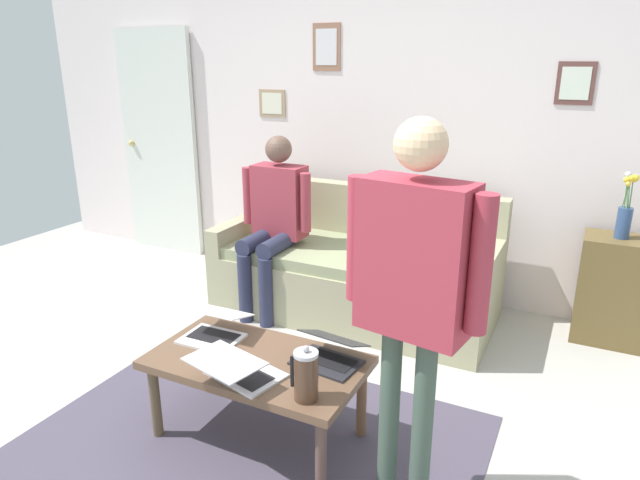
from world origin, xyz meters
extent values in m
plane|color=#B1ADA5|center=(0.00, 0.00, 0.00)|extent=(7.68, 7.68, 0.00)
cube|color=#484152|center=(-0.06, 0.04, 0.00)|extent=(2.14, 1.56, 0.01)
cube|color=silver|center=(0.00, -2.20, 1.35)|extent=(7.04, 0.10, 2.70)
cube|color=brown|center=(-1.20, -2.15, 1.64)|extent=(0.23, 0.02, 0.27)
cube|color=silver|center=(-1.20, -2.14, 1.64)|extent=(0.18, 0.00, 0.20)
cube|color=#90624C|center=(0.58, -2.15, 1.87)|extent=(0.23, 0.02, 0.35)
cube|color=silver|center=(0.58, -2.14, 1.87)|extent=(0.18, 0.00, 0.26)
cube|color=#9E8364|center=(1.08, -2.15, 1.44)|extent=(0.25, 0.02, 0.22)
cube|color=beige|center=(1.08, -2.14, 1.44)|extent=(0.19, 0.00, 0.17)
cube|color=silver|center=(2.29, -2.11, 1.02)|extent=(0.82, 0.05, 2.05)
sphere|color=tan|center=(2.60, -2.07, 1.02)|extent=(0.06, 0.06, 0.06)
cube|color=tan|center=(0.07, -1.57, 0.21)|extent=(1.97, 0.89, 0.42)
cube|color=#939B72|center=(0.07, -1.55, 0.46)|extent=(1.73, 0.81, 0.08)
cube|color=tan|center=(0.07, -1.94, 0.65)|extent=(1.97, 0.14, 0.46)
cube|color=tan|center=(-0.85, -1.57, 0.52)|extent=(0.12, 0.89, 0.20)
cube|color=tan|center=(1.00, -1.57, 0.52)|extent=(0.12, 0.89, 0.20)
cube|color=brown|center=(-0.06, -0.06, 0.41)|extent=(1.03, 0.57, 0.04)
cylinder|color=brown|center=(-0.51, 0.17, 0.20)|extent=(0.05, 0.05, 0.39)
cylinder|color=brown|center=(0.39, 0.17, 0.20)|extent=(0.05, 0.05, 0.39)
cylinder|color=brown|center=(-0.51, -0.28, 0.20)|extent=(0.05, 0.05, 0.39)
cylinder|color=brown|center=(0.39, -0.28, 0.20)|extent=(0.05, 0.05, 0.39)
cube|color=#28282D|center=(-0.38, -0.16, 0.44)|extent=(0.32, 0.25, 0.01)
cube|color=black|center=(-0.38, -0.18, 0.44)|extent=(0.27, 0.16, 0.00)
cube|color=#28282D|center=(-0.39, -0.23, 0.54)|extent=(0.32, 0.22, 0.09)
cube|color=#B3D7F3|center=(-0.39, -0.23, 0.54)|extent=(0.29, 0.20, 0.08)
cube|color=silver|center=(-0.10, 0.09, 0.44)|extent=(0.37, 0.31, 0.01)
cube|color=black|center=(-0.09, 0.11, 0.44)|extent=(0.30, 0.20, 0.00)
cube|color=silver|center=(-0.07, 0.20, 0.55)|extent=(0.37, 0.29, 0.01)
cube|color=silver|center=(-0.07, 0.20, 0.55)|extent=(0.33, 0.26, 0.00)
cube|color=silver|center=(0.25, -0.12, 0.44)|extent=(0.30, 0.24, 0.01)
cube|color=black|center=(0.25, -0.13, 0.44)|extent=(0.25, 0.14, 0.00)
cube|color=silver|center=(0.25, -0.20, 0.55)|extent=(0.30, 0.22, 0.07)
cube|color=#A8D4F6|center=(0.25, -0.20, 0.55)|extent=(0.27, 0.20, 0.06)
cylinder|color=#4C3323|center=(-0.43, 0.13, 0.53)|extent=(0.10, 0.10, 0.20)
cylinder|color=#B7B7BC|center=(-0.43, 0.13, 0.64)|extent=(0.10, 0.10, 0.02)
sphere|color=#B2B2B7|center=(-0.43, 0.13, 0.67)|extent=(0.03, 0.03, 0.03)
cube|color=black|center=(-0.36, 0.13, 0.54)|extent=(0.01, 0.01, 0.14)
cube|color=brown|center=(-1.59, -1.94, 0.36)|extent=(0.42, 0.32, 0.71)
cylinder|color=#314B79|center=(-1.59, -1.94, 0.81)|extent=(0.09, 0.09, 0.20)
cylinder|color=#3D7038|center=(-1.58, -1.92, 0.99)|extent=(0.03, 0.02, 0.15)
sphere|color=gold|center=(-1.58, -1.91, 1.06)|extent=(0.03, 0.03, 0.03)
cylinder|color=#3D7038|center=(-1.59, -1.92, 1.00)|extent=(0.03, 0.01, 0.19)
sphere|color=gold|center=(-1.59, -1.91, 1.10)|extent=(0.04, 0.04, 0.04)
cylinder|color=#3D7038|center=(-1.58, -1.95, 1.01)|extent=(0.03, 0.02, 0.20)
sphere|color=silver|center=(-1.57, -1.96, 1.11)|extent=(0.04, 0.04, 0.04)
cylinder|color=#3D7038|center=(-1.58, -1.93, 1.00)|extent=(0.02, 0.02, 0.18)
sphere|color=yellow|center=(-1.57, -1.92, 1.09)|extent=(0.04, 0.04, 0.04)
cylinder|color=#3D7038|center=(-1.60, -1.93, 1.00)|extent=(0.01, 0.01, 0.19)
sphere|color=yellow|center=(-1.61, -1.92, 1.10)|extent=(0.05, 0.05, 0.05)
cylinder|color=#405346|center=(-0.92, 0.09, 0.41)|extent=(0.08, 0.08, 0.82)
cylinder|color=#405346|center=(-0.77, 0.06, 0.41)|extent=(0.08, 0.08, 0.82)
cube|color=#A53241|center=(-0.84, 0.07, 1.11)|extent=(0.43, 0.24, 0.58)
cylinder|color=#A53241|center=(-1.08, 0.11, 1.14)|extent=(0.09, 0.09, 0.49)
cylinder|color=#A53241|center=(-0.60, 0.03, 1.14)|extent=(0.09, 0.09, 0.49)
sphere|color=beige|center=(-0.84, 0.07, 1.52)|extent=(0.19, 0.19, 0.19)
cylinder|color=#2A2D46|center=(0.54, -1.11, 0.25)|extent=(0.10, 0.10, 0.50)
cylinder|color=#2A2D46|center=(0.71, -1.11, 0.25)|extent=(0.10, 0.10, 0.50)
cylinder|color=#2A2D46|center=(0.54, -1.29, 0.55)|extent=(0.12, 0.40, 0.12)
cylinder|color=#2A2D46|center=(0.71, -1.29, 0.55)|extent=(0.12, 0.40, 0.12)
cube|color=#9C3542|center=(0.62, -1.47, 0.81)|extent=(0.37, 0.20, 0.52)
cylinder|color=#9C3542|center=(0.39, -1.42, 0.84)|extent=(0.08, 0.08, 0.42)
cylinder|color=#9C3542|center=(0.86, -1.42, 0.84)|extent=(0.08, 0.08, 0.42)
sphere|color=brown|center=(0.62, -1.47, 1.19)|extent=(0.19, 0.19, 0.19)
camera|label=1|loc=(-1.38, 1.92, 1.80)|focal=31.45mm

